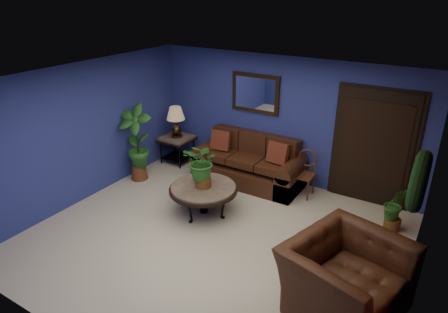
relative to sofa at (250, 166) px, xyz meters
The scene contains 18 objects.
floor 2.16m from the sofa, 77.15° to the right, with size 5.50×5.50×0.00m, color beige.
wall_back 1.12m from the sofa, 41.34° to the left, with size 5.50×0.04×2.50m, color navy.
wall_left 3.22m from the sofa, 137.54° to the right, with size 0.04×5.00×2.50m, color navy.
wall_right_brick 3.95m from the sofa, 32.85° to the right, with size 0.04×5.00×2.50m, color brown.
ceiling 3.05m from the sofa, 77.15° to the right, with size 5.50×5.00×0.02m, color silver.
crown_molding 4.36m from the sofa, 33.09° to the right, with size 0.03×5.00×0.14m, color white.
wall_mirror 1.45m from the sofa, 108.31° to the left, with size 1.02×0.06×0.77m, color #463014.
closet_door 2.37m from the sofa, ahead, with size 1.44×0.06×2.18m, color black.
wreath 4.01m from the sofa, 32.70° to the right, with size 0.72×0.72×0.16m, color black.
sofa is the anchor object (origin of this frame).
coffee_table 1.53m from the sofa, 93.92° to the right, with size 1.19×1.19×0.51m.
end_table 1.83m from the sofa, behind, with size 0.66×0.66×0.60m.
table_lamp 1.96m from the sofa, behind, with size 0.40×0.40×0.66m.
side_chair 1.16m from the sofa, ahead, with size 0.39×0.39×0.89m.
armchair 3.62m from the sofa, 43.40° to the right, with size 1.39×1.21×0.90m, color #401D12.
coffee_plant 1.65m from the sofa, 93.92° to the right, with size 0.63×0.55×0.80m.
floor_plant 2.85m from the sofa, ahead, with size 0.41×0.36×0.79m.
tall_plant 2.33m from the sofa, 150.31° to the right, with size 0.78×0.61×1.57m.
Camera 1 is at (2.91, -4.43, 3.71)m, focal length 32.00 mm.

